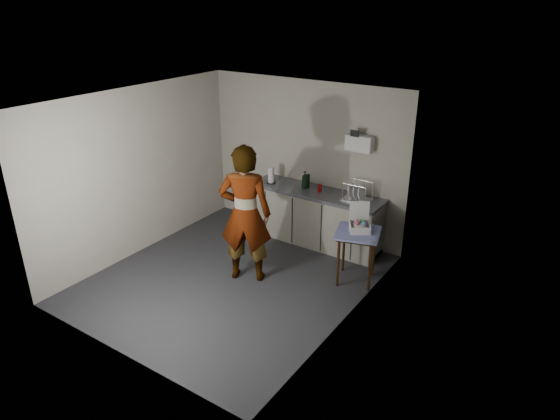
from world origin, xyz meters
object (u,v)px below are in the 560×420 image
Objects in this scene: standing_man at (245,214)px; soap_bottle at (305,180)px; side_table at (358,238)px; paper_towel at (271,176)px; kitchen_counter at (315,218)px; bakery_box at (360,225)px; dish_rack at (357,196)px; dark_bottle at (308,181)px; soda_can at (320,188)px.

soap_bottle is (0.04, 1.54, 0.05)m from standing_man.
standing_man is at bearing -166.72° from side_table.
soap_bottle is at bearing 9.54° from paper_towel.
kitchen_counter is 1.11× the size of standing_man.
kitchen_counter is at bearing 115.67° from bakery_box.
dish_rack is 0.81m from bakery_box.
soap_bottle reaches higher than dark_bottle.
side_table is 1.61m from standing_man.
soda_can is 0.27m from dark_bottle.
soda_can is at bearing -0.29° from soap_bottle.
standing_man reaches higher than bakery_box.
standing_man is 1.60m from bakery_box.
kitchen_counter is at bearing -1.56° from soap_bottle.
kitchen_counter reaches higher than side_table.
side_table is at bearing -112.25° from bakery_box.
side_table is 2.06m from paper_towel.
soap_bottle is at bearing 133.73° from side_table.
dish_rack is at bearing 100.88° from side_table.
side_table is at bearing -176.00° from standing_man.
soda_can is at bearing -179.09° from dish_rack.
soda_can is at bearing 127.60° from side_table.
side_table is 2.68× the size of soap_bottle.
side_table is (1.10, -0.74, 0.25)m from kitchen_counter.
dish_rack reaches higher than side_table.
bakery_box is (1.09, -0.68, 0.44)m from kitchen_counter.
standing_man is at bearing -68.92° from paper_towel.
soda_can is 0.46× the size of paper_towel.
dish_rack reaches higher than soda_can.
side_table is 1.99× the size of bakery_box.
kitchen_counter is 0.89m from dish_rack.
paper_towel reaches higher than bakery_box.
standing_man is 1.54m from paper_towel.
paper_towel is at bearing -175.89° from dish_rack.
standing_man is at bearing -99.80° from kitchen_counter.
soap_bottle is (-1.32, 0.75, 0.38)m from side_table.
dish_rack is at bearing 4.11° from paper_towel.
side_table is 2.84× the size of paper_towel.
dish_rack is at bearing -148.13° from standing_man.
standing_man reaches higher than dark_bottle.
paper_towel is (-0.60, -0.10, -0.02)m from soap_bottle.
kitchen_counter is 5.73× the size of bakery_box.
paper_towel is (-0.55, 1.44, 0.03)m from standing_man.
dark_bottle is at bearing 14.14° from paper_towel.
bakery_box is at bearing -174.04° from standing_man.
soda_can is (0.28, -0.00, -0.08)m from soap_bottle.
dark_bottle is 0.55× the size of dish_rack.
side_table is at bearing -35.62° from soda_can.
side_table is 0.90m from dish_rack.
side_table is 0.20m from bakery_box.
standing_man reaches higher than side_table.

